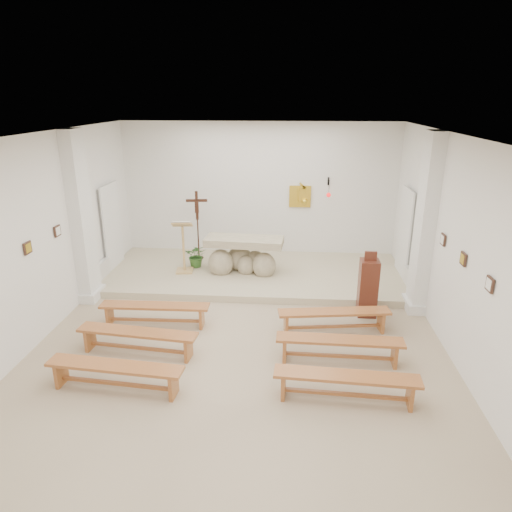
# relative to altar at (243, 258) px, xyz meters

# --- Properties ---
(ground) EXTENTS (7.00, 10.00, 0.00)m
(ground) POSITION_rel_altar_xyz_m (0.25, -3.40, -0.50)
(ground) COLOR #C2AD8C
(ground) RESTS_ON ground
(wall_left) EXTENTS (0.02, 10.00, 3.50)m
(wall_left) POSITION_rel_altar_xyz_m (-3.24, -3.40, 1.25)
(wall_left) COLOR white
(wall_left) RESTS_ON ground
(wall_right) EXTENTS (0.02, 10.00, 3.50)m
(wall_right) POSITION_rel_altar_xyz_m (3.74, -3.40, 1.25)
(wall_right) COLOR white
(wall_right) RESTS_ON ground
(wall_back) EXTENTS (7.00, 0.02, 3.50)m
(wall_back) POSITION_rel_altar_xyz_m (0.25, 1.59, 1.25)
(wall_back) COLOR white
(wall_back) RESTS_ON ground
(ceiling) EXTENTS (7.00, 10.00, 0.02)m
(ceiling) POSITION_rel_altar_xyz_m (0.25, -3.40, 2.99)
(ceiling) COLOR silver
(ceiling) RESTS_ON wall_back
(sanctuary_platform) EXTENTS (6.98, 3.00, 0.15)m
(sanctuary_platform) POSITION_rel_altar_xyz_m (0.25, 0.10, -0.43)
(sanctuary_platform) COLOR #B8AC8E
(sanctuary_platform) RESTS_ON ground
(pilaster_left) EXTENTS (0.26, 0.55, 3.50)m
(pilaster_left) POSITION_rel_altar_xyz_m (-3.12, -1.40, 1.25)
(pilaster_left) COLOR white
(pilaster_left) RESTS_ON ground
(pilaster_right) EXTENTS (0.26, 0.55, 3.50)m
(pilaster_right) POSITION_rel_altar_xyz_m (3.62, -1.40, 1.25)
(pilaster_right) COLOR white
(pilaster_right) RESTS_ON ground
(gold_wall_relief) EXTENTS (0.55, 0.04, 0.55)m
(gold_wall_relief) POSITION_rel_altar_xyz_m (1.30, 1.56, 1.15)
(gold_wall_relief) COLOR gold
(gold_wall_relief) RESTS_ON wall_back
(sanctuary_lamp) EXTENTS (0.11, 0.36, 0.44)m
(sanctuary_lamp) POSITION_rel_altar_xyz_m (2.00, 1.30, 1.30)
(sanctuary_lamp) COLOR black
(sanctuary_lamp) RESTS_ON wall_back
(station_frame_left_mid) EXTENTS (0.03, 0.20, 0.20)m
(station_frame_left_mid) POSITION_rel_altar_xyz_m (-3.22, -3.20, 1.22)
(station_frame_left_mid) COLOR #3B241A
(station_frame_left_mid) RESTS_ON wall_left
(station_frame_left_rear) EXTENTS (0.03, 0.20, 0.20)m
(station_frame_left_rear) POSITION_rel_altar_xyz_m (-3.22, -2.20, 1.22)
(station_frame_left_rear) COLOR #3B241A
(station_frame_left_rear) RESTS_ON wall_left
(station_frame_right_front) EXTENTS (0.03, 0.20, 0.20)m
(station_frame_right_front) POSITION_rel_altar_xyz_m (3.72, -4.20, 1.22)
(station_frame_right_front) COLOR #3B241A
(station_frame_right_front) RESTS_ON wall_right
(station_frame_right_mid) EXTENTS (0.03, 0.20, 0.20)m
(station_frame_right_mid) POSITION_rel_altar_xyz_m (3.72, -3.20, 1.22)
(station_frame_right_mid) COLOR #3B241A
(station_frame_right_mid) RESTS_ON wall_right
(station_frame_right_rear) EXTENTS (0.03, 0.20, 0.20)m
(station_frame_right_rear) POSITION_rel_altar_xyz_m (3.72, -2.20, 1.22)
(station_frame_right_rear) COLOR #3B241A
(station_frame_right_rear) RESTS_ON wall_right
(radiator_left) EXTENTS (0.10, 0.85, 0.52)m
(radiator_left) POSITION_rel_altar_xyz_m (-3.18, -0.70, -0.23)
(radiator_left) COLOR silver
(radiator_left) RESTS_ON ground
(radiator_right) EXTENTS (0.10, 0.85, 0.52)m
(radiator_right) POSITION_rel_altar_xyz_m (3.68, -0.70, -0.23)
(radiator_right) COLOR silver
(radiator_right) RESTS_ON ground
(altar) EXTENTS (1.84, 0.86, 0.92)m
(altar) POSITION_rel_altar_xyz_m (0.00, 0.00, 0.00)
(altar) COLOR #BCAF8F
(altar) RESTS_ON sanctuary_platform
(lectern) EXTENTS (0.50, 0.44, 1.28)m
(lectern) POSITION_rel_altar_xyz_m (-1.39, -0.10, 0.28)
(lectern) COLOR tan
(lectern) RESTS_ON sanctuary_platform
(crucifix_stand) EXTENTS (0.52, 0.23, 1.73)m
(crucifix_stand) POSITION_rel_altar_xyz_m (-1.24, 0.87, 0.65)
(crucifix_stand) COLOR #341C10
(crucifix_stand) RESTS_ON sanctuary_platform
(potted_plant) EXTENTS (0.53, 0.47, 0.57)m
(potted_plant) POSITION_rel_altar_xyz_m (-1.16, 0.27, -0.07)
(potted_plant) COLOR #316026
(potted_plant) RESTS_ON sanctuary_platform
(donation_pedestal) EXTENTS (0.36, 0.36, 1.32)m
(donation_pedestal) POSITION_rel_altar_xyz_m (2.60, -1.74, 0.08)
(donation_pedestal) COLOR #541F18
(donation_pedestal) RESTS_ON ground
(bench_left_front) EXTENTS (2.03, 0.36, 0.43)m
(bench_left_front) POSITION_rel_altar_xyz_m (-1.40, -2.50, -0.18)
(bench_left_front) COLOR #AE6B32
(bench_left_front) RESTS_ON ground
(bench_right_front) EXTENTS (2.05, 0.59, 0.43)m
(bench_right_front) POSITION_rel_altar_xyz_m (1.91, -2.50, -0.18)
(bench_right_front) COLOR #AE6B32
(bench_right_front) RESTS_ON ground
(bench_left_second) EXTENTS (2.04, 0.54, 0.43)m
(bench_left_second) POSITION_rel_altar_xyz_m (-1.40, -3.50, -0.18)
(bench_left_second) COLOR #AE6B32
(bench_left_second) RESTS_ON ground
(bench_right_second) EXTENTS (2.03, 0.37, 0.43)m
(bench_right_second) POSITION_rel_altar_xyz_m (1.91, -3.50, -0.18)
(bench_right_second) COLOR #AE6B32
(bench_right_second) RESTS_ON ground
(bench_left_third) EXTENTS (2.04, 0.51, 0.43)m
(bench_left_third) POSITION_rel_altar_xyz_m (-1.40, -4.50, -0.18)
(bench_left_third) COLOR #AE6B32
(bench_left_third) RESTS_ON ground
(bench_right_third) EXTENTS (2.04, 0.44, 0.43)m
(bench_right_third) POSITION_rel_altar_xyz_m (1.91, -4.50, -0.18)
(bench_right_third) COLOR #AE6B32
(bench_right_third) RESTS_ON ground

